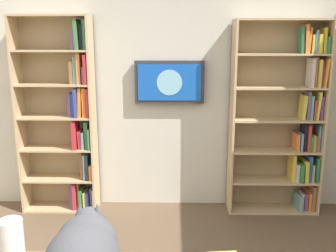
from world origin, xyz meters
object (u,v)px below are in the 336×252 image
(wall_mounted_tv, at_px, (170,82))
(paper_towel_roll, at_px, (12,245))
(bookshelf_right, at_px, (67,118))
(bookshelf_left, at_px, (287,121))

(wall_mounted_tv, height_order, paper_towel_roll, wall_mounted_tv)
(bookshelf_right, height_order, paper_towel_roll, bookshelf_right)
(bookshelf_left, distance_m, wall_mounted_tv, 1.30)
(bookshelf_left, relative_size, bookshelf_right, 0.98)
(bookshelf_right, bearing_deg, paper_towel_roll, 99.36)
(bookshelf_right, bearing_deg, wall_mounted_tv, -175.46)
(bookshelf_left, height_order, bookshelf_right, bookshelf_right)
(paper_towel_roll, bearing_deg, wall_mounted_tv, -107.00)
(bookshelf_left, xyz_separation_m, wall_mounted_tv, (1.23, -0.08, 0.39))
(paper_towel_roll, bearing_deg, bookshelf_left, -130.92)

